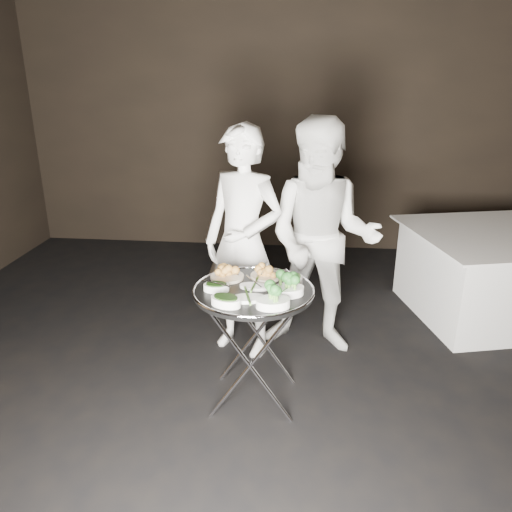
# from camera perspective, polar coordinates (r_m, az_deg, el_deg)

# --- Properties ---
(floor) EXTENTS (6.00, 7.00, 0.05)m
(floor) POSITION_cam_1_polar(r_m,az_deg,el_deg) (3.15, -0.90, -20.39)
(floor) COLOR black
(floor) RESTS_ON ground
(wall_back) EXTENTS (6.00, 0.05, 3.00)m
(wall_back) POSITION_cam_1_polar(r_m,az_deg,el_deg) (5.93, 3.07, 15.17)
(wall_back) COLOR black
(wall_back) RESTS_ON floor
(tray_stand) EXTENTS (0.53, 0.45, 0.77)m
(tray_stand) POSITION_cam_1_polar(r_m,az_deg,el_deg) (3.19, -0.27, -9.69)
(tray_stand) COLOR silver
(tray_stand) RESTS_ON floor
(serving_tray) EXTENTS (0.74, 0.74, 0.04)m
(serving_tray) POSITION_cam_1_polar(r_m,az_deg,el_deg) (3.03, -0.28, -4.01)
(serving_tray) COLOR black
(serving_tray) RESTS_ON tray_stand
(potato_plate_a) EXTENTS (0.21, 0.21, 0.08)m
(potato_plate_a) POSITION_cam_1_polar(r_m,az_deg,el_deg) (3.18, -3.32, -1.97)
(potato_plate_a) COLOR beige
(potato_plate_a) RESTS_ON serving_tray
(potato_plate_b) EXTENTS (0.21, 0.21, 0.07)m
(potato_plate_b) POSITION_cam_1_polar(r_m,az_deg,el_deg) (3.19, 1.16, -1.91)
(potato_plate_b) COLOR beige
(potato_plate_b) RESTS_ON serving_tray
(greens_bowl) EXTENTS (0.12, 0.12, 0.07)m
(greens_bowl) POSITION_cam_1_polar(r_m,az_deg,el_deg) (3.12, 4.28, -2.50)
(greens_bowl) COLOR white
(greens_bowl) RESTS_ON serving_tray
(asparagus_plate_a) EXTENTS (0.19, 0.12, 0.04)m
(asparagus_plate_a) POSITION_cam_1_polar(r_m,az_deg,el_deg) (3.04, -0.17, -3.40)
(asparagus_plate_a) COLOR white
(asparagus_plate_a) RESTS_ON serving_tray
(asparagus_plate_b) EXTENTS (0.22, 0.16, 0.04)m
(asparagus_plate_b) POSITION_cam_1_polar(r_m,az_deg,el_deg) (2.88, -0.96, -4.74)
(asparagus_plate_b) COLOR white
(asparagus_plate_b) RESTS_ON serving_tray
(spinach_bowl_a) EXTENTS (0.16, 0.11, 0.06)m
(spinach_bowl_a) POSITION_cam_1_polar(r_m,az_deg,el_deg) (3.01, -4.55, -3.46)
(spinach_bowl_a) COLOR white
(spinach_bowl_a) RESTS_ON serving_tray
(spinach_bowl_b) EXTENTS (0.21, 0.17, 0.07)m
(spinach_bowl_b) POSITION_cam_1_polar(r_m,az_deg,el_deg) (2.82, -3.48, -5.01)
(spinach_bowl_b) COLOR white
(spinach_bowl_b) RESTS_ON serving_tray
(broccoli_bowl_a) EXTENTS (0.23, 0.20, 0.08)m
(broccoli_bowl_a) POSITION_cam_1_polar(r_m,az_deg,el_deg) (2.95, 3.67, -3.78)
(broccoli_bowl_a) COLOR white
(broccoli_bowl_a) RESTS_ON serving_tray
(broccoli_bowl_b) EXTENTS (0.22, 0.18, 0.08)m
(broccoli_bowl_b) POSITION_cam_1_polar(r_m,az_deg,el_deg) (2.79, 1.96, -5.17)
(broccoli_bowl_b) COLOR white
(broccoli_bowl_b) RESTS_ON serving_tray
(serving_utensils) EXTENTS (0.59, 0.45, 0.01)m
(serving_utensils) POSITION_cam_1_polar(r_m,az_deg,el_deg) (3.07, 0.16, -2.44)
(serving_utensils) COLOR silver
(serving_utensils) RESTS_ON serving_tray
(waiter_left) EXTENTS (0.74, 0.62, 1.71)m
(waiter_left) POSITION_cam_1_polar(r_m,az_deg,el_deg) (3.63, -1.48, 1.44)
(waiter_left) COLOR white
(waiter_left) RESTS_ON floor
(waiter_right) EXTENTS (0.94, 0.79, 1.75)m
(waiter_right) POSITION_cam_1_polar(r_m,az_deg,el_deg) (3.66, 7.57, 1.84)
(waiter_right) COLOR white
(waiter_right) RESTS_ON floor
(dining_table) EXTENTS (1.32, 1.32, 0.75)m
(dining_table) POSITION_cam_1_polar(r_m,az_deg,el_deg) (4.77, 25.02, -1.91)
(dining_table) COLOR white
(dining_table) RESTS_ON floor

